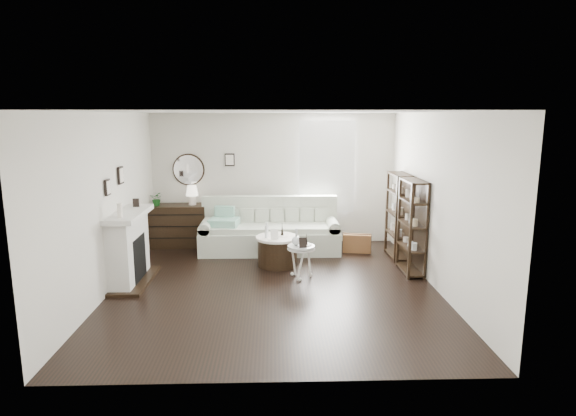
{
  "coord_description": "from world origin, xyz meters",
  "views": [
    {
      "loc": [
        -0.01,
        -7.19,
        2.65
      ],
      "look_at": [
        0.24,
        0.8,
        1.11
      ],
      "focal_mm": 30.0,
      "sensor_mm": 36.0,
      "label": 1
    }
  ],
  "objects_px": {
    "dresser": "(175,226)",
    "drum_table": "(277,251)",
    "sofa": "(270,233)",
    "pedestal_table": "(301,248)"
  },
  "relations": [
    {
      "from": "sofa",
      "to": "drum_table",
      "type": "height_order",
      "value": "sofa"
    },
    {
      "from": "dresser",
      "to": "pedestal_table",
      "type": "relative_size",
      "value": 2.34
    },
    {
      "from": "dresser",
      "to": "pedestal_table",
      "type": "xyz_separation_m",
      "value": [
        2.47,
        -2.05,
        0.07
      ]
    },
    {
      "from": "sofa",
      "to": "drum_table",
      "type": "bearing_deg",
      "value": -81.77
    },
    {
      "from": "dresser",
      "to": "drum_table",
      "type": "bearing_deg",
      "value": -33.34
    },
    {
      "from": "dresser",
      "to": "pedestal_table",
      "type": "height_order",
      "value": "dresser"
    },
    {
      "from": "dresser",
      "to": "sofa",
      "type": "bearing_deg",
      "value": -11.22
    },
    {
      "from": "dresser",
      "to": "drum_table",
      "type": "relative_size",
      "value": 1.68
    },
    {
      "from": "sofa",
      "to": "pedestal_table",
      "type": "relative_size",
      "value": 4.93
    },
    {
      "from": "dresser",
      "to": "drum_table",
      "type": "height_order",
      "value": "dresser"
    }
  ]
}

